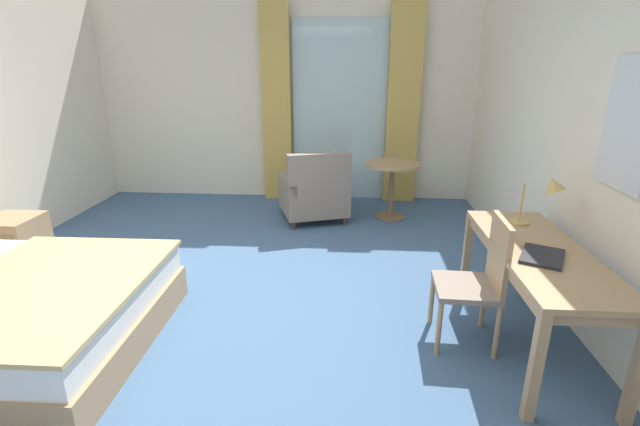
% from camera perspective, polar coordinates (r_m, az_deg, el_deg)
% --- Properties ---
extents(ground, '(5.89, 7.12, 0.10)m').
position_cam_1_polar(ground, '(3.79, -11.22, -12.56)').
color(ground, '#426084').
extents(wall_back, '(5.49, 0.12, 2.80)m').
position_cam_1_polar(wall_back, '(6.50, -4.42, 14.32)').
color(wall_back, silver).
rests_on(wall_back, ground).
extents(wall_right, '(0.12, 6.72, 2.80)m').
position_cam_1_polar(wall_right, '(3.60, 33.32, 7.74)').
color(wall_right, silver).
rests_on(wall_right, ground).
extents(balcony_glass_door, '(1.30, 0.02, 2.46)m').
position_cam_1_polar(balcony_glass_door, '(6.37, 2.51, 12.75)').
color(balcony_glass_door, silver).
rests_on(balcony_glass_door, ground).
extents(curtain_panel_left, '(0.40, 0.10, 2.67)m').
position_cam_1_polar(curtain_panel_left, '(6.34, -5.63, 13.61)').
color(curtain_panel_left, tan).
rests_on(curtain_panel_left, ground).
extents(curtain_panel_right, '(0.44, 0.10, 2.67)m').
position_cam_1_polar(curtain_panel_right, '(6.29, 10.67, 13.34)').
color(curtain_panel_right, tan).
rests_on(curtain_panel_right, ground).
extents(nightstand, '(0.46, 0.48, 0.48)m').
position_cam_1_polar(nightstand, '(5.30, -34.53, -2.92)').
color(nightstand, tan).
rests_on(nightstand, ground).
extents(writing_desk, '(0.59, 1.57, 0.72)m').
position_cam_1_polar(writing_desk, '(3.34, 26.29, -5.49)').
color(writing_desk, tan).
rests_on(writing_desk, ground).
extents(desk_chair, '(0.44, 0.45, 0.93)m').
position_cam_1_polar(desk_chair, '(3.26, 19.81, -7.70)').
color(desk_chair, gray).
rests_on(desk_chair, ground).
extents(desk_lamp, '(0.31, 0.30, 0.44)m').
position_cam_1_polar(desk_lamp, '(3.62, 27.24, 2.60)').
color(desk_lamp, tan).
rests_on(desk_lamp, writing_desk).
extents(closed_book, '(0.37, 0.41, 0.02)m').
position_cam_1_polar(closed_book, '(3.17, 26.69, -4.98)').
color(closed_book, '#232328').
rests_on(closed_book, writing_desk).
extents(armchair_by_window, '(0.97, 0.97, 0.91)m').
position_cam_1_polar(armchair_by_window, '(5.54, -0.75, 2.50)').
color(armchair_by_window, gray).
rests_on(armchair_by_window, ground).
extents(round_cafe_table, '(0.70, 0.70, 0.72)m').
position_cam_1_polar(round_cafe_table, '(5.65, 9.24, 4.55)').
color(round_cafe_table, tan).
rests_on(round_cafe_table, ground).
extents(wall_mirror, '(0.02, 0.51, 0.80)m').
position_cam_1_polar(wall_mirror, '(3.29, 34.92, 9.39)').
color(wall_mirror, silver).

